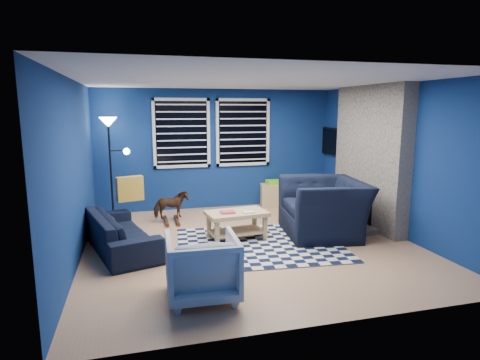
# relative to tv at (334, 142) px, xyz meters

# --- Properties ---
(floor) EXTENTS (5.00, 5.00, 0.00)m
(floor) POSITION_rel_tv_xyz_m (-2.45, -2.00, -1.40)
(floor) COLOR tan
(floor) RESTS_ON ground
(ceiling) EXTENTS (5.00, 5.00, 0.00)m
(ceiling) POSITION_rel_tv_xyz_m (-2.45, -2.00, 1.10)
(ceiling) COLOR white
(ceiling) RESTS_ON wall_back
(wall_back) EXTENTS (5.00, 0.00, 5.00)m
(wall_back) POSITION_rel_tv_xyz_m (-2.45, 0.50, -0.15)
(wall_back) COLOR navy
(wall_back) RESTS_ON floor
(wall_left) EXTENTS (0.00, 5.00, 5.00)m
(wall_left) POSITION_rel_tv_xyz_m (-4.95, -2.00, -0.15)
(wall_left) COLOR navy
(wall_left) RESTS_ON floor
(wall_right) EXTENTS (0.00, 5.00, 5.00)m
(wall_right) POSITION_rel_tv_xyz_m (0.05, -2.00, -0.15)
(wall_right) COLOR navy
(wall_right) RESTS_ON floor
(fireplace) EXTENTS (0.65, 2.00, 2.50)m
(fireplace) POSITION_rel_tv_xyz_m (-0.09, -1.50, -0.20)
(fireplace) COLOR gray
(fireplace) RESTS_ON floor
(window_left) EXTENTS (1.17, 0.06, 1.42)m
(window_left) POSITION_rel_tv_xyz_m (-3.20, 0.46, 0.20)
(window_left) COLOR black
(window_left) RESTS_ON wall_back
(window_right) EXTENTS (1.17, 0.06, 1.42)m
(window_right) POSITION_rel_tv_xyz_m (-1.90, 0.46, 0.20)
(window_right) COLOR black
(window_right) RESTS_ON wall_back
(tv) EXTENTS (0.07, 1.00, 0.58)m
(tv) POSITION_rel_tv_xyz_m (0.00, 0.00, 0.00)
(tv) COLOR black
(tv) RESTS_ON wall_right
(rug) EXTENTS (2.66, 2.21, 0.02)m
(rug) POSITION_rel_tv_xyz_m (-2.32, -2.09, -1.39)
(rug) COLOR black
(rug) RESTS_ON floor
(sofa) EXTENTS (2.03, 1.24, 0.55)m
(sofa) POSITION_rel_tv_xyz_m (-4.40, -1.76, -1.12)
(sofa) COLOR black
(sofa) RESTS_ON floor
(armchair_big) EXTENTS (1.58, 1.43, 0.93)m
(armchair_big) POSITION_rel_tv_xyz_m (-1.12, -1.85, -0.94)
(armchair_big) COLOR black
(armchair_big) RESTS_ON floor
(armchair_bent) EXTENTS (0.81, 0.83, 0.73)m
(armchair_bent) POSITION_rel_tv_xyz_m (-3.47, -3.61, -1.04)
(armchair_bent) COLOR gray
(armchair_bent) RESTS_ON floor
(rocking_horse) EXTENTS (0.36, 0.65, 0.52)m
(rocking_horse) POSITION_rel_tv_xyz_m (-3.53, -0.49, -1.07)
(rocking_horse) COLOR #402214
(rocking_horse) RESTS_ON floor
(coffee_table) EXTENTS (1.02, 0.66, 0.48)m
(coffee_table) POSITION_rel_tv_xyz_m (-2.60, -1.72, -1.07)
(coffee_table) COLOR tan
(coffee_table) RESTS_ON rug
(cabinet) EXTENTS (0.65, 0.50, 0.57)m
(cabinet) POSITION_rel_tv_xyz_m (-1.25, 0.25, -1.15)
(cabinet) COLOR tan
(cabinet) RESTS_ON floor
(floor_lamp) EXTENTS (0.53, 0.32, 1.94)m
(floor_lamp) POSITION_rel_tv_xyz_m (-4.57, 0.10, 0.19)
(floor_lamp) COLOR black
(floor_lamp) RESTS_ON floor
(throw_pillow) EXTENTS (0.46, 0.25, 0.42)m
(throw_pillow) POSITION_rel_tv_xyz_m (-4.25, -0.90, -0.64)
(throw_pillow) COLOR gold
(throw_pillow) RESTS_ON sofa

